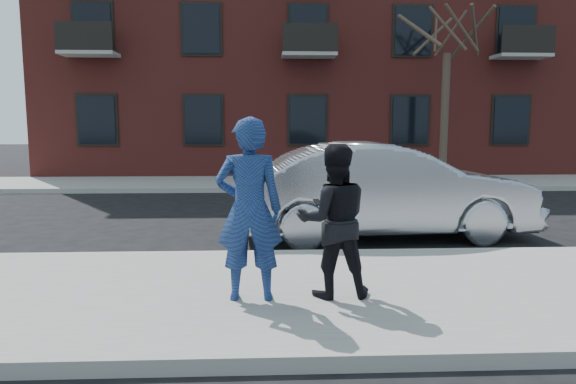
{
  "coord_description": "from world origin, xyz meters",
  "views": [
    {
      "loc": [
        -1.44,
        -5.94,
        2.02
      ],
      "look_at": [
        -1.16,
        0.4,
        1.19
      ],
      "focal_mm": 32.0,
      "sensor_mm": 36.0,
      "label": 1
    }
  ],
  "objects_px": {
    "silver_sedan": "(384,191)",
    "man_hoodie": "(249,210)",
    "street_tree": "(448,16)",
    "man_peacoat": "(333,221)"
  },
  "relations": [
    {
      "from": "silver_sedan",
      "to": "man_hoodie",
      "type": "relative_size",
      "value": 2.65
    },
    {
      "from": "street_tree",
      "to": "man_peacoat",
      "type": "xyz_separation_m",
      "value": [
        -5.21,
        -11.49,
        -4.54
      ]
    },
    {
      "from": "street_tree",
      "to": "man_hoodie",
      "type": "relative_size",
      "value": 3.48
    },
    {
      "from": "man_hoodie",
      "to": "street_tree",
      "type": "bearing_deg",
      "value": -118.53
    },
    {
      "from": "street_tree",
      "to": "silver_sedan",
      "type": "relative_size",
      "value": 1.31
    },
    {
      "from": "man_peacoat",
      "to": "street_tree",
      "type": "bearing_deg",
      "value": -116.84
    },
    {
      "from": "silver_sedan",
      "to": "man_hoodie",
      "type": "distance_m",
      "value": 4.29
    },
    {
      "from": "street_tree",
      "to": "silver_sedan",
      "type": "xyz_separation_m",
      "value": [
        -3.83,
        -7.95,
        -4.67
      ]
    },
    {
      "from": "street_tree",
      "to": "man_peacoat",
      "type": "height_order",
      "value": "street_tree"
    },
    {
      "from": "silver_sedan",
      "to": "man_hoodie",
      "type": "bearing_deg",
      "value": 143.47
    }
  ]
}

